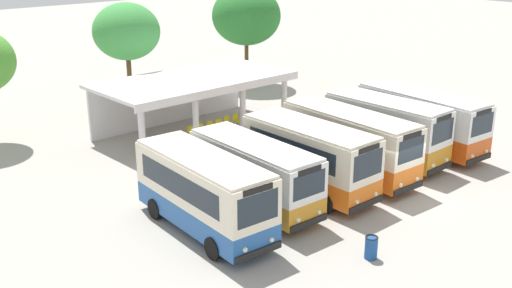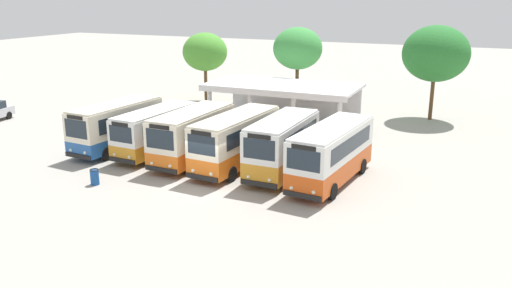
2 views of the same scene
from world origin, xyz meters
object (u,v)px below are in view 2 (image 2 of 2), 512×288
litter_bin_apron (95,177)px  waiting_chair_far_end_seat (306,125)px  waiting_chair_middle_seat (279,123)px  city_bus_fifth_blue (282,144)px  city_bus_far_end_green (332,152)px  city_bus_fourth_amber (236,139)px  waiting_chair_second_from_end (271,122)px  waiting_chair_fifth_seat (297,125)px  city_bus_second_in_row (156,130)px  city_bus_middle_cream (192,134)px  waiting_chair_end_by_column (262,121)px  waiting_chair_fourth_seat (288,124)px  city_bus_nearest_orange (117,124)px

litter_bin_apron → waiting_chair_far_end_seat: bearing=66.0°
waiting_chair_middle_seat → city_bus_fifth_blue: bearing=-67.5°
city_bus_fifth_blue → city_bus_far_end_green: size_ratio=0.86×
city_bus_fourth_amber → waiting_chair_second_from_end: (-1.77, 9.76, -1.30)m
city_bus_fourth_amber → city_bus_far_end_green: city_bus_fourth_amber is taller
waiting_chair_middle_seat → waiting_chair_fifth_seat: bearing=4.3°
city_bus_second_in_row → city_bus_far_end_green: bearing=-2.9°
city_bus_fourth_amber → city_bus_middle_cream: bearing=-178.3°
waiting_chair_end_by_column → waiting_chair_second_from_end: size_ratio=1.00×
city_bus_second_in_row → waiting_chair_fifth_seat: 11.56m
city_bus_middle_cream → city_bus_far_end_green: size_ratio=0.89×
litter_bin_apron → waiting_chair_fourth_seat: bearing=70.4°
city_bus_nearest_orange → city_bus_fourth_amber: bearing=-0.6°
waiting_chair_second_from_end → waiting_chair_fifth_seat: 2.18m
waiting_chair_fourth_seat → waiting_chair_far_end_seat: size_ratio=1.00×
waiting_chair_fourth_seat → waiting_chair_second_from_end: bearing=-178.3°
city_bus_far_end_green → city_bus_middle_cream: bearing=179.1°
city_bus_fourth_amber → city_bus_far_end_green: 6.06m
waiting_chair_fifth_seat → litter_bin_apron: litter_bin_apron is taller
city_bus_nearest_orange → waiting_chair_second_from_end: 12.19m
waiting_chair_end_by_column → waiting_chair_far_end_seat: 3.62m
city_bus_second_in_row → waiting_chair_fourth_seat: 11.10m
city_bus_second_in_row → waiting_chair_far_end_seat: (7.19, 9.51, -1.16)m
city_bus_second_in_row → waiting_chair_middle_seat: (5.02, 9.40, -1.16)m
city_bus_fifth_blue → waiting_chair_second_from_end: 10.98m
city_bus_fourth_amber → city_bus_fifth_blue: size_ratio=1.13×
city_bus_second_in_row → waiting_chair_end_by_column: bearing=69.2°
city_bus_nearest_orange → waiting_chair_end_by_column: (6.60, 9.68, -1.26)m
city_bus_fifth_blue → waiting_chair_end_by_column: 11.33m
waiting_chair_fifth_seat → city_bus_middle_cream: bearing=-109.0°
city_bus_nearest_orange → litter_bin_apron: (3.16, -6.04, -1.33)m
city_bus_fifth_blue → waiting_chair_fifth_seat: bearing=104.8°
city_bus_fourth_amber → city_bus_fifth_blue: (3.03, -0.03, 0.04)m
city_bus_far_end_green → litter_bin_apron: city_bus_far_end_green is taller
city_bus_nearest_orange → waiting_chair_middle_seat: city_bus_nearest_orange is taller
city_bus_second_in_row → city_bus_fourth_amber: size_ratio=0.92×
city_bus_middle_cream → waiting_chair_fourth_seat: city_bus_middle_cream is taller
city_bus_second_in_row → city_bus_middle_cream: (3.03, -0.47, 0.14)m
waiting_chair_end_by_column → waiting_chair_second_from_end: bearing=-1.2°
litter_bin_apron → waiting_chair_fifth_seat: bearing=68.2°
city_bus_far_end_green → waiting_chair_fifth_seat: bearing=119.2°
waiting_chair_fifth_seat → city_bus_nearest_orange: bearing=-134.1°
city_bus_middle_cream → litter_bin_apron: 6.67m
city_bus_fifth_blue → litter_bin_apron: city_bus_fifth_blue is taller
city_bus_second_in_row → city_bus_middle_cream: size_ratio=1.01×
city_bus_middle_cream → waiting_chair_end_by_column: bearing=86.9°
city_bus_fourth_amber → waiting_chair_end_by_column: size_ratio=9.02×
waiting_chair_second_from_end → litter_bin_apron: litter_bin_apron is taller
city_bus_nearest_orange → waiting_chair_second_from_end: (7.32, 9.66, -1.26)m
city_bus_fourth_amber → waiting_chair_far_end_seat: 10.04m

